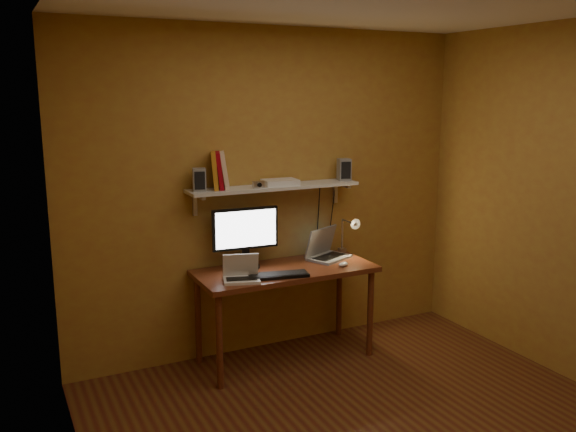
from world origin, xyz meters
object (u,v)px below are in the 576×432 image
netbook (241,273)px  speaker_right (344,169)px  router (280,182)px  wall_shelf (274,187)px  monitor (245,234)px  shelf_camera (259,185)px  speaker_left (199,180)px  mouse (343,264)px  laptop (325,250)px  desk_lamp (350,230)px  desk (285,279)px  keyboard (279,275)px

netbook → speaker_right: speaker_right is taller
router → wall_shelf: bearing=178.6°
wall_shelf → monitor: 0.44m
shelf_camera → speaker_left: bearing=170.9°
mouse → laptop: bearing=72.1°
netbook → desk_lamp: (1.08, 0.26, 0.15)m
wall_shelf → speaker_right: bearing=0.4°
desk → desk_lamp: desk_lamp is taller
monitor → mouse: bearing=-19.8°
monitor → speaker_right: speaker_right is taller
desk → speaker_right: 1.04m
laptop → router: (-0.38, 0.07, 0.58)m
monitor → laptop: bearing=1.2°
mouse → shelf_camera: shelf_camera is taller
desk_lamp → speaker_right: 0.51m
wall_shelf → monitor: (-0.27, -0.04, -0.34)m
keyboard → mouse: size_ratio=4.88×
laptop → speaker_right: bearing=-4.9°
mouse → desk_lamp: bearing=31.6°
monitor → shelf_camera: bearing=-14.8°
laptop → desk_lamp: (0.23, 0.00, 0.14)m
desk_lamp → speaker_left: (-1.27, 0.07, 0.50)m
netbook → desk_lamp: bearing=30.3°
monitor → desk_lamp: bearing=2.1°
laptop → monitor: bearing=152.9°
laptop → wall_shelf: bearing=146.4°
wall_shelf → speaker_left: bearing=179.9°
desk → laptop: size_ratio=3.38×
router → mouse: bearing=-41.8°
monitor → speaker_left: size_ratio=3.09×
monitor → speaker_right: bearing=6.6°
desk → desk_lamp: 0.73m
laptop → desk: bearing=171.8°
monitor → desk: bearing=-26.5°
mouse → speaker_left: speaker_left is taller
desk → netbook: 0.46m
desk → shelf_camera: bearing=143.5°
mouse → desk_lamp: (0.23, 0.28, 0.19)m
speaker_left → speaker_right: 1.25m
desk → wall_shelf: size_ratio=1.00×
wall_shelf → shelf_camera: 0.19m
monitor → mouse: (0.70, -0.31, -0.25)m
netbook → speaker_right: (1.06, 0.33, 0.66)m
laptop → netbook: laptop is taller
keyboard → desk_lamp: (0.80, 0.30, 0.20)m
laptop → mouse: bearing=-113.0°
desk → netbook: bearing=-162.8°
keyboard → shelf_camera: (-0.02, 0.30, 0.64)m
mouse → shelf_camera: size_ratio=0.98×
mouse → wall_shelf: bearing=122.2°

